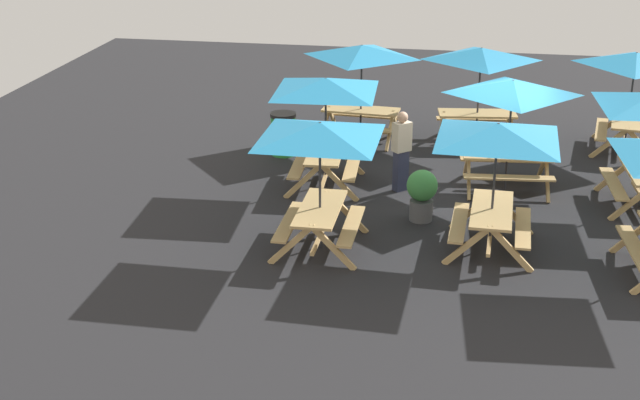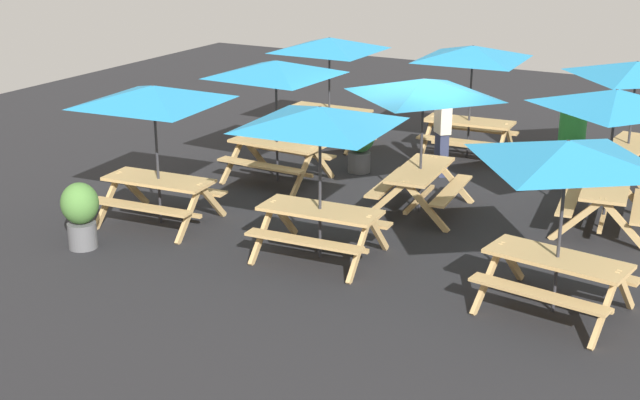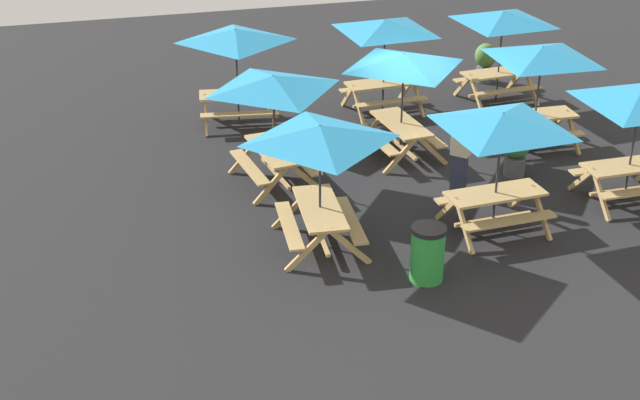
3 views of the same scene
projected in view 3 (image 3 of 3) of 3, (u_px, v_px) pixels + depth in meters
ground_plane at (418, 160)px, 19.29m from camera, size 27.04×27.04×0.00m
picnic_table_0 at (320, 143)px, 15.04m from camera, size 2.16×2.16×2.34m
picnic_table_1 at (385, 33)px, 20.98m from camera, size 2.82×2.82×2.34m
picnic_table_2 at (640, 105)px, 16.66m from camera, size 2.83×2.83×2.34m
picnic_table_3 at (542, 60)px, 19.07m from camera, size 2.83×2.83×2.34m
picnic_table_4 at (273, 91)px, 17.36m from camera, size 2.24×2.24×2.34m
picnic_table_5 at (503, 24)px, 21.68m from camera, size 2.82×2.82×2.34m
picnic_table_6 at (404, 68)px, 18.62m from camera, size 2.17×2.17×2.34m
picnic_table_7 at (236, 42)px, 20.27m from camera, size 2.27×2.27×2.34m
picnic_table_8 at (502, 130)px, 15.56m from camera, size 2.82×2.82×2.34m
trash_bin_green at (428, 253)px, 14.69m from camera, size 0.59×0.59×0.98m
potted_plant_0 at (485, 60)px, 23.65m from camera, size 0.57×0.57×1.04m
potted_plant_1 at (516, 150)px, 18.35m from camera, size 0.58×0.58×0.99m
person_standing at (460, 153)px, 17.39m from camera, size 0.41×0.41×1.67m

